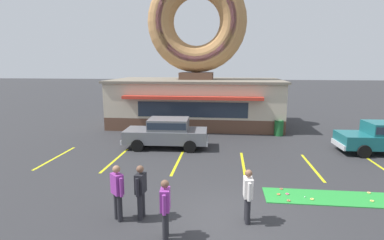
{
  "coord_description": "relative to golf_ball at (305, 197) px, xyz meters",
  "views": [
    {
      "loc": [
        -0.11,
        -8.11,
        4.48
      ],
      "look_at": [
        -1.58,
        5.0,
        2.0
      ],
      "focal_mm": 28.0,
      "sensor_mm": 36.0,
      "label": 1
    }
  ],
  "objects": [
    {
      "name": "mini_donut_mid_centre",
      "position": [
        -0.67,
        0.59,
        -0.0
      ],
      "size": [
        0.13,
        0.13,
        0.04
      ],
      "primitive_type": "torus",
      "color": "#A5724C",
      "rests_on": "putting_mat"
    },
    {
      "name": "parking_stripe_centre",
      "position": [
        -1.88,
        3.28,
        -0.05
      ],
      "size": [
        0.12,
        3.6,
        0.01
      ],
      "primitive_type": "cube",
      "color": "yellow",
      "rests_on": "ground"
    },
    {
      "name": "mini_donut_near_left",
      "position": [
        -0.54,
        0.18,
        -0.0
      ],
      "size": [
        0.13,
        0.13,
        0.04
      ],
      "primitive_type": "torus",
      "color": "#D8667F",
      "rests_on": "putting_mat"
    },
    {
      "name": "parking_stripe_mid_left",
      "position": [
        -4.88,
        3.28,
        -0.05
      ],
      "size": [
        0.12,
        3.6,
        0.01
      ],
      "primitive_type": "cube",
      "color": "yellow",
      "rests_on": "ground"
    },
    {
      "name": "putting_mat",
      "position": [
        0.79,
        0.1,
        -0.04
      ],
      "size": [
        4.24,
        1.21,
        0.03
      ],
      "primitive_type": "cube",
      "color": "green",
      "rests_on": "ground"
    },
    {
      "name": "mini_donut_mid_left",
      "position": [
        -0.85,
        0.12,
        -0.0
      ],
      "size": [
        0.13,
        0.13,
        0.04
      ],
      "primitive_type": "torus",
      "color": "#D17F47",
      "rests_on": "putting_mat"
    },
    {
      "name": "mini_donut_far_centre",
      "position": [
        2.12,
        -0.06,
        -0.0
      ],
      "size": [
        0.13,
        0.13,
        0.04
      ],
      "primitive_type": "torus",
      "color": "#E5C666",
      "rests_on": "putting_mat"
    },
    {
      "name": "parking_stripe_right",
      "position": [
        4.12,
        3.28,
        -0.05
      ],
      "size": [
        0.12,
        3.6,
        0.01
      ],
      "primitive_type": "cube",
      "color": "yellow",
      "rests_on": "ground"
    },
    {
      "name": "mini_donut_far_left",
      "position": [
        2.32,
        0.6,
        -0.0
      ],
      "size": [
        0.13,
        0.13,
        0.04
      ],
      "primitive_type": "torus",
      "color": "#E5C666",
      "rests_on": "putting_mat"
    },
    {
      "name": "parking_stripe_far_left",
      "position": [
        -10.88,
        3.28,
        -0.05
      ],
      "size": [
        0.12,
        3.6,
        0.01
      ],
      "primitive_type": "cube",
      "color": "yellow",
      "rests_on": "ground"
    },
    {
      "name": "pedestrian_clipboard_woman",
      "position": [
        -2.06,
        -1.79,
        0.82
      ],
      "size": [
        0.26,
        0.59,
        1.58
      ],
      "color": "#232328",
      "rests_on": "ground"
    },
    {
      "name": "parking_stripe_mid_right",
      "position": [
        1.12,
        3.28,
        -0.05
      ],
      "size": [
        0.12,
        3.6,
        0.01
      ],
      "primitive_type": "cube",
      "color": "yellow",
      "rests_on": "ground"
    },
    {
      "name": "parking_stripe_left",
      "position": [
        -7.88,
        3.28,
        -0.05
      ],
      "size": [
        0.12,
        3.6,
        0.01
      ],
      "primitive_type": "cube",
      "color": "yellow",
      "rests_on": "ground"
    },
    {
      "name": "car_grey",
      "position": [
        -5.84,
        5.67,
        0.82
      ],
      "size": [
        4.62,
        2.11,
        1.6
      ],
      "color": "slate",
      "rests_on": "ground"
    },
    {
      "name": "pedestrian_leather_jacket_man",
      "position": [
        -4.22,
        -2.82,
        0.83
      ],
      "size": [
        0.27,
        0.59,
        1.6
      ],
      "color": "#232328",
      "rests_on": "ground"
    },
    {
      "name": "mini_donut_near_right",
      "position": [
        -0.6,
        -0.34,
        -0.0
      ],
      "size": [
        0.13,
        0.13,
        0.04
      ],
      "primitive_type": "torus",
      "color": "#A5724C",
      "rests_on": "putting_mat"
    },
    {
      "name": "mini_donut_mid_right",
      "position": [
        0.2,
        -0.14,
        -0.0
      ],
      "size": [
        0.13,
        0.13,
        0.04
      ],
      "primitive_type": "torus",
      "color": "#E5C666",
      "rests_on": "putting_mat"
    },
    {
      "name": "pedestrian_hooded_kid",
      "position": [
        -5.77,
        -2.07,
        0.87
      ],
      "size": [
        0.46,
        0.44,
        1.66
      ],
      "color": "#232328",
      "rests_on": "ground"
    },
    {
      "name": "donut_shop_building",
      "position": [
        -4.88,
        12.22,
        3.69
      ],
      "size": [
        12.3,
        6.75,
        10.96
      ],
      "color": "brown",
      "rests_on": "ground"
    },
    {
      "name": "pedestrian_blue_sweater_man",
      "position": [
        -5.13,
        -1.89,
        0.85
      ],
      "size": [
        0.28,
        0.59,
        1.62
      ],
      "color": "#232328",
      "rests_on": "ground"
    },
    {
      "name": "trash_bin",
      "position": [
        0.66,
        9.16,
        0.45
      ],
      "size": [
        0.57,
        0.57,
        0.97
      ],
      "color": "#1E662D",
      "rests_on": "ground"
    },
    {
      "name": "golf_ball",
      "position": [
        0.0,
        0.0,
        0.0
      ],
      "size": [
        0.04,
        0.04,
        0.04
      ],
      "primitive_type": "sphere",
      "color": "white",
      "rests_on": "putting_mat"
    },
    {
      "name": "ground_plane",
      "position": [
        -2.64,
        -1.72,
        -0.05
      ],
      "size": [
        160.0,
        160.0,
        0.0
      ],
      "primitive_type": "plane",
      "color": "#2D2D30"
    }
  ]
}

